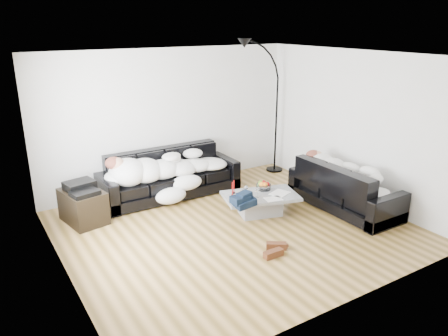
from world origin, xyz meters
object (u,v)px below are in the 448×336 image
av_cabinet (83,206)px  fruit_bowl (264,185)px  floor_lamp (276,115)px  wine_glass_c (257,192)px  candle_right (234,187)px  sofa_right (345,186)px  sofa_back (170,174)px  sleeper_back (171,163)px  stereo (81,187)px  coffee_table (260,204)px  wine_glass_b (244,194)px  sleeper_right (346,174)px  wine_glass_a (246,190)px  shoes (275,250)px  candle_left (232,189)px

av_cabinet → fruit_bowl: bearing=-32.5°
fruit_bowl → floor_lamp: 2.20m
wine_glass_c → candle_right: size_ratio=0.71×
sofa_right → sofa_back: bearing=47.2°
sleeper_back → wine_glass_c: (0.79, -1.56, -0.20)m
sofa_right → av_cabinet: size_ratio=2.57×
sleeper_back → av_cabinet: (-1.65, -0.24, -0.37)m
sleeper_back → stereo: bearing=-171.6°
sofa_back → stereo: bearing=-170.0°
coffee_table → wine_glass_b: bearing=-179.6°
sofa_back → sleeper_right: 3.09m
wine_glass_a → fruit_bowl: bearing=7.5°
sofa_right → fruit_bowl: bearing=59.0°
wine_glass_b → wine_glass_c: 0.22m
candle_right → stereo: (-2.21, 0.99, 0.12)m
shoes → wine_glass_c: bearing=78.1°
sleeper_back → floor_lamp: floor_lamp is taller
candle_left → floor_lamp: size_ratio=0.10×
wine_glass_c → candle_left: (-0.32, 0.25, 0.04)m
floor_lamp → candle_left: bearing=-143.3°
fruit_bowl → floor_lamp: bearing=46.5°
shoes → floor_lamp: size_ratio=0.20×
wine_glass_a → stereo: size_ratio=0.37×
fruit_bowl → wine_glass_c: size_ratio=1.52×
sleeper_right → coffee_table: size_ratio=1.40×
wine_glass_c → shoes: 1.25m
coffee_table → stereo: (-2.55, 1.26, 0.41)m
wine_glass_c → fruit_bowl: bearing=37.1°
candle_left → floor_lamp: (2.02, 1.46, 0.74)m
sleeper_right → wine_glass_c: bearing=71.6°
sleeper_back → wine_glass_c: size_ratio=13.19×
sofa_right → stereo: 4.31m
wine_glass_a → wine_glass_c: bearing=-57.7°
av_cabinet → candle_right: bearing=-34.7°
av_cabinet → floor_lamp: size_ratio=0.32×
candle_right → fruit_bowl: bearing=-11.8°
wine_glass_c → av_cabinet: bearing=151.7°
fruit_bowl → wine_glass_b: size_ratio=1.40×
coffee_table → floor_lamp: floor_lamp is taller
sofa_right → candle_right: sofa_right is taller
floor_lamp → fruit_bowl: bearing=-132.7°
coffee_table → wine_glass_a: wine_glass_a is taller
candle_right → sleeper_right: bearing=-25.6°
sofa_right → wine_glass_b: size_ratio=11.13×
coffee_table → wine_glass_b: (-0.33, -0.00, 0.26)m
coffee_table → fruit_bowl: bearing=42.0°
sofa_right → wine_glass_c: size_ratio=12.09×
sleeper_right → stereo: 4.31m
stereo → wine_glass_b: bearing=-41.0°
sleeper_back → sleeper_right: bearing=-42.1°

